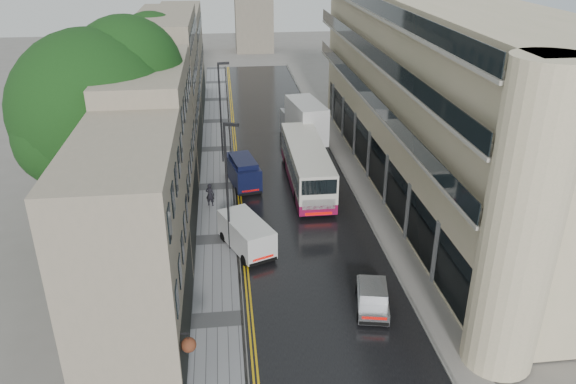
{
  "coord_description": "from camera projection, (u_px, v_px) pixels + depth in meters",
  "views": [
    {
      "loc": [
        -4.95,
        -12.62,
        18.21
      ],
      "look_at": [
        -1.37,
        18.0,
        3.79
      ],
      "focal_mm": 35.0,
      "sensor_mm": 36.0,
      "label": 1
    }
  ],
  "objects": [
    {
      "name": "tree_far",
      "position": [
        134.0,
        93.0,
        45.35
      ],
      "size": [
        9.24,
        9.24,
        12.46
      ],
      "primitive_type": null,
      "color": "black",
      "rests_on": "ground"
    },
    {
      "name": "road",
      "position": [
        291.0,
        184.0,
        44.33
      ],
      "size": [
        9.0,
        85.0,
        0.02
      ],
      "primitive_type": "cube",
      "color": "black",
      "rests_on": "ground"
    },
    {
      "name": "tree_near",
      "position": [
        98.0,
        139.0,
        33.32
      ],
      "size": [
        10.56,
        10.56,
        13.89
      ],
      "primitive_type": null,
      "color": "black",
      "rests_on": "ground"
    },
    {
      "name": "modern_block",
      "position": [
        433.0,
        99.0,
        41.1
      ],
      "size": [
        8.0,
        40.0,
        14.0
      ],
      "primitive_type": null,
      "color": "beige",
      "rests_on": "ground"
    },
    {
      "name": "navy_van",
      "position": [
        237.0,
        180.0,
        42.03
      ],
      "size": [
        2.74,
        4.98,
        2.4
      ],
      "primitive_type": null,
      "rotation": [
        0.0,
        0.0,
        0.19
      ],
      "color": "black",
      "rests_on": "road"
    },
    {
      "name": "silver_hatchback",
      "position": [
        360.0,
        310.0,
        28.49
      ],
      "size": [
        2.24,
        3.82,
        1.34
      ],
      "primitive_type": null,
      "rotation": [
        0.0,
        0.0,
        -0.2
      ],
      "color": "#A9AAAE",
      "rests_on": "road"
    },
    {
      "name": "white_lorry",
      "position": [
        298.0,
        129.0,
        49.83
      ],
      "size": [
        3.66,
        8.36,
        4.24
      ],
      "primitive_type": null,
      "rotation": [
        0.0,
        0.0,
        0.16
      ],
      "color": "silver",
      "rests_on": "road"
    },
    {
      "name": "lamp_post_near",
      "position": [
        227.0,
        189.0,
        33.43
      ],
      "size": [
        0.94,
        0.48,
        8.19
      ],
      "primitive_type": null,
      "rotation": [
        0.0,
        0.0,
        -0.31
      ],
      "color": "black",
      "rests_on": "left_sidewalk"
    },
    {
      "name": "old_shop_row",
      "position": [
        165.0,
        105.0,
        43.04
      ],
      "size": [
        4.5,
        56.0,
        12.0
      ],
      "primitive_type": null,
      "color": "gray",
      "rests_on": "ground"
    },
    {
      "name": "lamp_post_far",
      "position": [
        221.0,
        114.0,
        46.57
      ],
      "size": [
        0.97,
        0.32,
        8.47
      ],
      "primitive_type": null,
      "rotation": [
        0.0,
        0.0,
        0.12
      ],
      "color": "black",
      "rests_on": "left_sidewalk"
    },
    {
      "name": "pedestrian",
      "position": [
        210.0,
        195.0,
        40.27
      ],
      "size": [
        0.71,
        0.57,
        1.71
      ],
      "primitive_type": "imported",
      "rotation": [
        0.0,
        0.0,
        2.86
      ],
      "color": "black",
      "rests_on": "left_sidewalk"
    },
    {
      "name": "left_sidewalk",
      "position": [
        217.0,
        187.0,
        43.69
      ],
      "size": [
        2.7,
        85.0,
        0.12
      ],
      "primitive_type": "cube",
      "color": "gray",
      "rests_on": "ground"
    },
    {
      "name": "white_van",
      "position": [
        244.0,
        250.0,
        33.16
      ],
      "size": [
        3.55,
        4.96,
        2.06
      ],
      "primitive_type": null,
      "rotation": [
        0.0,
        0.0,
        0.39
      ],
      "color": "silver",
      "rests_on": "road"
    },
    {
      "name": "cream_bus",
      "position": [
        296.0,
        184.0,
        40.38
      ],
      "size": [
        2.73,
        11.85,
        3.23
      ],
      "primitive_type": null,
      "rotation": [
        0.0,
        0.0,
        -0.0
      ],
      "color": "silver",
      "rests_on": "road"
    },
    {
      "name": "right_sidewalk",
      "position": [
        358.0,
        180.0,
        44.87
      ],
      "size": [
        1.8,
        85.0,
        0.12
      ],
      "primitive_type": "cube",
      "color": "slate",
      "rests_on": "ground"
    }
  ]
}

